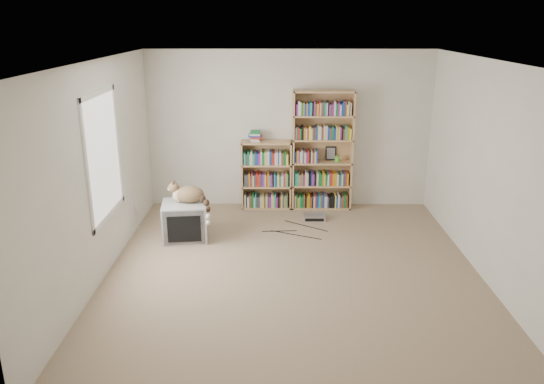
{
  "coord_description": "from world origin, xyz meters",
  "views": [
    {
      "loc": [
        -0.2,
        -5.83,
        2.92
      ],
      "look_at": [
        -0.26,
        1.0,
        0.7
      ],
      "focal_mm": 35.0,
      "sensor_mm": 36.0,
      "label": 1
    }
  ],
  "objects_px": {
    "cat": "(192,197)",
    "crt_tv": "(185,221)",
    "dvd_player": "(314,217)",
    "bookcase_short": "(267,177)",
    "bookcase_tall": "(322,154)"
  },
  "relations": [
    {
      "from": "bookcase_tall",
      "to": "cat",
      "type": "bearing_deg",
      "value": -144.82
    },
    {
      "from": "cat",
      "to": "bookcase_tall",
      "type": "height_order",
      "value": "bookcase_tall"
    },
    {
      "from": "bookcase_short",
      "to": "dvd_player",
      "type": "height_order",
      "value": "bookcase_short"
    },
    {
      "from": "cat",
      "to": "bookcase_tall",
      "type": "distance_m",
      "value": 2.33
    },
    {
      "from": "cat",
      "to": "dvd_player",
      "type": "distance_m",
      "value": 1.98
    },
    {
      "from": "dvd_player",
      "to": "bookcase_short",
      "type": "bearing_deg",
      "value": 141.3
    },
    {
      "from": "crt_tv",
      "to": "dvd_player",
      "type": "bearing_deg",
      "value": 14.94
    },
    {
      "from": "crt_tv",
      "to": "bookcase_short",
      "type": "bearing_deg",
      "value": 43.08
    },
    {
      "from": "crt_tv",
      "to": "dvd_player",
      "type": "height_order",
      "value": "crt_tv"
    },
    {
      "from": "bookcase_tall",
      "to": "dvd_player",
      "type": "relative_size",
      "value": 5.7
    },
    {
      "from": "cat",
      "to": "bookcase_tall",
      "type": "bearing_deg",
      "value": 35.08
    },
    {
      "from": "cat",
      "to": "crt_tv",
      "type": "bearing_deg",
      "value": -179.2
    },
    {
      "from": "cat",
      "to": "dvd_player",
      "type": "bearing_deg",
      "value": 23.11
    },
    {
      "from": "bookcase_tall",
      "to": "bookcase_short",
      "type": "height_order",
      "value": "bookcase_tall"
    },
    {
      "from": "bookcase_short",
      "to": "dvd_player",
      "type": "bearing_deg",
      "value": -38.25
    }
  ]
}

